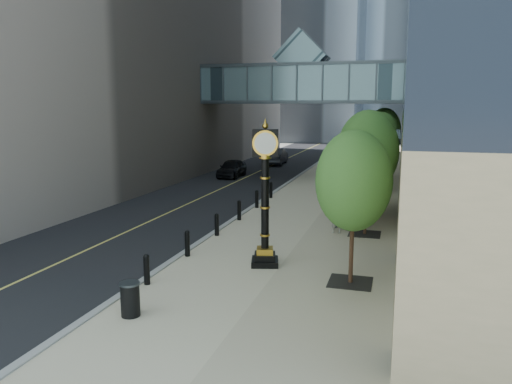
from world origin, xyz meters
TOP-DOWN VIEW (x-y plane):
  - ground at (0.00, 0.00)m, footprint 320.00×320.00m
  - road at (-7.00, 40.00)m, footprint 8.00×180.00m
  - sidewalk at (1.00, 40.00)m, footprint 8.00×180.00m
  - curb at (-3.00, 40.00)m, footprint 0.25×180.00m
  - skywalk at (-3.00, 28.00)m, footprint 17.00×4.20m
  - entrance_canopy at (3.48, 14.00)m, footprint 3.00×8.00m
  - bollard_row at (-2.70, 9.00)m, footprint 0.20×16.20m
  - street_trees at (3.60, 16.66)m, footprint 2.70×28.56m
  - street_clock at (0.43, 4.00)m, footprint 1.17×1.17m
  - trash_bin at (-1.94, -1.34)m, footprint 0.67×0.67m
  - pedestrian at (2.34, 9.33)m, footprint 0.66×0.53m
  - car_near at (-8.20, 25.49)m, footprint 1.86×4.26m
  - car_far at (-6.83, 35.01)m, footprint 1.99×4.96m

SIDE VIEW (x-z plane):
  - ground at x=0.00m, z-range 0.00..0.00m
  - road at x=-7.00m, z-range 0.00..0.02m
  - sidewalk at x=1.00m, z-range 0.00..0.06m
  - curb at x=-3.00m, z-range 0.00..0.07m
  - bollard_row at x=-2.70m, z-range 0.06..0.96m
  - trash_bin at x=-1.94m, z-range 0.06..0.96m
  - car_near at x=-8.20m, z-range 0.02..1.45m
  - car_far at x=-6.83m, z-range 0.02..1.62m
  - pedestrian at x=2.34m, z-range 0.06..1.62m
  - street_clock at x=0.43m, z-range -0.28..4.83m
  - street_trees at x=3.60m, z-range 0.85..6.40m
  - entrance_canopy at x=3.48m, z-range 2.00..6.38m
  - skywalk at x=-3.00m, z-range 4.81..10.61m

